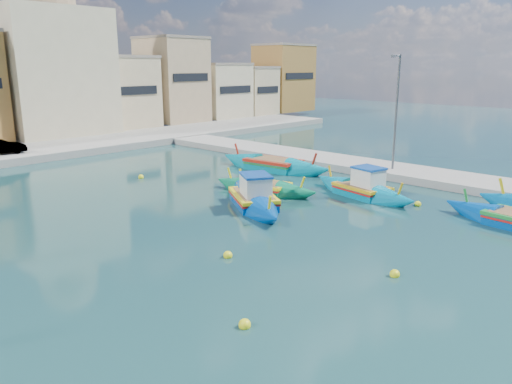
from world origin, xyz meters
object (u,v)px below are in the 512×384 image
church_block (46,53)px  luzzu_blue_cabin (362,190)px  luzzu_green (264,189)px  quay_street_lamp (396,112)px  luzzu_turquoise_cabin (254,200)px  luzzu_cyan_mid (273,166)px

church_block → luzzu_blue_cabin: (1.51, -35.35, -8.08)m
luzzu_blue_cabin → luzzu_green: (-3.33, 4.58, -0.10)m
quay_street_lamp → luzzu_green: 10.64m
luzzu_turquoise_cabin → luzzu_green: luzzu_turquoise_cabin is taller
quay_street_lamp → luzzu_blue_cabin: quay_street_lamp is taller
church_block → luzzu_turquoise_cabin: 33.48m
church_block → luzzu_blue_cabin: size_ratio=2.45×
luzzu_green → luzzu_turquoise_cabin: bearing=-149.6°
luzzu_turquoise_cabin → luzzu_blue_cabin: 6.59m
church_block → quay_street_lamp: 35.04m
luzzu_turquoise_cabin → church_block: bearing=82.4°
luzzu_blue_cabin → luzzu_cyan_mid: size_ratio=0.81×
quay_street_lamp → luzzu_blue_cabin: size_ratio=1.02×
church_block → luzzu_green: bearing=-93.4°
church_block → quay_street_lamp: church_block is taller
luzzu_turquoise_cabin → luzzu_cyan_mid: (7.79, 5.43, -0.05)m
luzzu_turquoise_cabin → luzzu_green: bearing=30.4°
church_block → quay_street_lamp: (7.44, -34.00, -4.07)m
luzzu_blue_cabin → luzzu_cyan_mid: (2.00, 8.58, -0.03)m
luzzu_cyan_mid → luzzu_green: 6.67m
quay_street_lamp → church_block: bearing=102.3°
luzzu_blue_cabin → luzzu_green: bearing=126.0°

